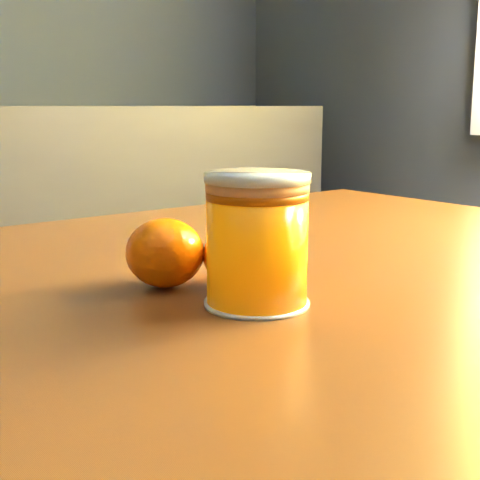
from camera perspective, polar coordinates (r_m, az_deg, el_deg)
table at (r=0.63m, az=0.31°, el=-11.19°), size 1.10×0.84×0.76m
juice_glass at (r=0.49m, az=1.46°, el=-0.07°), size 0.08×0.08×0.10m
orange_front at (r=0.54m, az=-6.41°, el=-1.08°), size 0.08×0.08×0.06m
orange_back at (r=0.54m, az=-0.21°, el=-1.35°), size 0.07×0.07×0.05m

